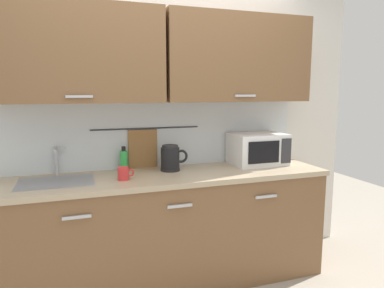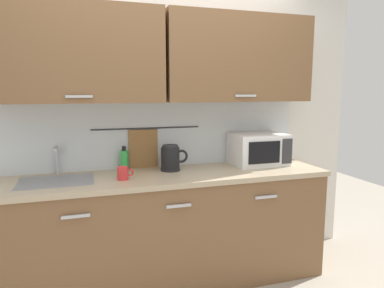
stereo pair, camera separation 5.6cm
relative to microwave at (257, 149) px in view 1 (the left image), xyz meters
name	(u,v)px [view 1 (the left image)]	position (x,y,z in m)	size (l,w,h in m)	color
counter_unit	(167,228)	(-0.85, -0.11, -0.58)	(2.53, 0.64, 0.90)	brown
back_wall_assembly	(160,93)	(-0.84, 0.12, 0.49)	(3.70, 0.41, 2.50)	silver
sink_faucet	(56,157)	(-1.65, 0.12, 0.01)	(0.09, 0.17, 0.22)	#B2B5BA
microwave	(257,149)	(0.00, 0.00, 0.00)	(0.46, 0.35, 0.27)	white
electric_kettle	(171,158)	(-0.79, 0.00, -0.03)	(0.23, 0.16, 0.21)	black
dish_soap_bottle	(124,160)	(-1.15, 0.12, -0.05)	(0.06, 0.06, 0.20)	green
mug_near_sink	(124,174)	(-1.19, -0.19, -0.09)	(0.12, 0.08, 0.09)	red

